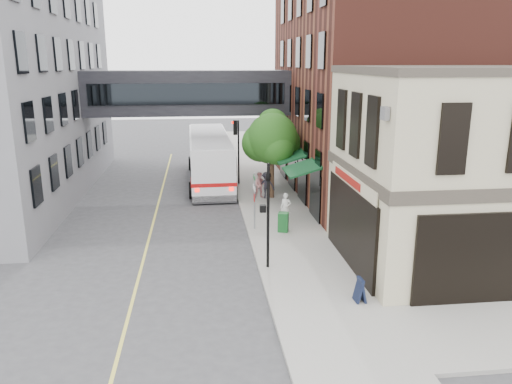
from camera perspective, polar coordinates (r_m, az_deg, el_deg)
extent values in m
plane|color=#38383A|center=(19.72, 0.99, -11.28)|extent=(120.00, 120.00, 0.00)
cube|color=gray|center=(32.99, 1.23, -0.29)|extent=(4.00, 60.00, 0.15)
cube|color=#BBB38E|center=(23.08, 23.09, 2.12)|extent=(10.00, 8.00, 8.15)
cube|color=#38332B|center=(23.07, 23.10, 2.31)|extent=(10.12, 8.12, 0.50)
cube|color=#38332B|center=(22.62, 24.18, 12.61)|extent=(10.12, 8.12, 0.30)
cube|color=black|center=(21.65, 10.72, -3.83)|extent=(0.14, 6.40, 3.40)
cube|color=black|center=(21.64, 10.62, -3.83)|extent=(0.04, 5.90, 3.00)
cube|color=maroon|center=(21.66, 10.35, 1.56)|extent=(0.03, 3.60, 0.32)
cube|color=#522219|center=(34.86, 14.48, 11.61)|extent=(12.00, 18.00, 14.00)
cube|color=#0C3816|center=(32.29, 3.33, 4.67)|extent=(1.80, 13.00, 0.40)
cube|color=black|center=(35.62, -7.76, 11.18)|extent=(14.00, 3.00, 3.00)
cube|color=black|center=(34.08, -7.80, 11.02)|extent=(13.00, 0.08, 1.40)
cube|color=black|center=(37.17, -7.73, 11.33)|extent=(13.00, 0.08, 1.40)
cylinder|color=black|center=(20.72, 1.39, -2.81)|extent=(0.12, 0.12, 4.50)
cube|color=black|center=(20.59, 0.79, -1.91)|extent=(0.25, 0.22, 0.30)
imported|color=black|center=(20.24, 1.42, 2.18)|extent=(0.20, 0.16, 1.00)
cylinder|color=black|center=(35.23, -2.00, 4.55)|extent=(0.12, 0.12, 4.50)
cube|color=black|center=(35.15, -2.37, 5.10)|extent=(0.25, 0.22, 0.30)
cube|color=black|center=(34.94, -2.39, 7.36)|extent=(0.28, 0.28, 1.00)
sphere|color=#FF0C05|center=(34.88, -2.66, 7.93)|extent=(0.18, 0.18, 0.18)
cylinder|color=gray|center=(25.69, -0.17, -1.05)|extent=(0.08, 0.08, 3.00)
cube|color=white|center=(25.50, -0.21, 0.46)|extent=(0.03, 0.75, 0.22)
cube|color=#0C591E|center=(25.37, -0.21, 1.66)|extent=(0.03, 0.70, 0.18)
cube|color=#B20C0C|center=(25.63, -0.21, -0.62)|extent=(0.03, 0.30, 0.40)
cylinder|color=#382619|center=(31.70, 1.85, 1.82)|extent=(0.28, 0.28, 2.80)
sphere|color=#1A4913|center=(31.25, 1.88, 6.11)|extent=(3.20, 3.20, 3.20)
sphere|color=#1A4913|center=(31.93, 3.17, 5.56)|extent=(2.20, 2.20, 2.20)
sphere|color=#1A4913|center=(31.50, 0.53, 5.64)|extent=(2.40, 2.40, 2.40)
sphere|color=#1A4913|center=(31.74, 1.92, 7.71)|extent=(2.00, 2.00, 2.00)
cube|color=#D8CC4C|center=(29.00, -11.52, -2.89)|extent=(0.12, 40.00, 0.01)
cube|color=white|center=(36.70, -5.34, 3.99)|extent=(2.99, 12.75, 3.20)
cube|color=black|center=(36.60, -5.36, 4.84)|extent=(3.05, 12.54, 1.16)
cube|color=#B20C0C|center=(36.81, -5.32, 3.15)|extent=(3.05, 12.78, 0.24)
cylinder|color=black|center=(32.42, -7.37, 0.18)|extent=(0.35, 1.11, 1.11)
cylinder|color=black|center=(32.54, -2.50, 0.35)|extent=(0.35, 1.11, 1.11)
cylinder|color=black|center=(41.04, -7.48, 3.28)|extent=(0.35, 1.11, 1.11)
cylinder|color=black|center=(41.14, -3.62, 3.40)|extent=(0.35, 1.11, 1.11)
imported|color=silver|center=(27.10, 3.41, -1.78)|extent=(0.68, 0.57, 1.59)
imported|color=tan|center=(31.76, 0.48, 0.79)|extent=(0.84, 0.67, 1.66)
imported|color=black|center=(31.70, 1.19, 0.80)|extent=(1.25, 0.99, 1.69)
cube|color=#124F1D|center=(25.62, 3.13, -3.46)|extent=(0.62, 0.58, 1.01)
cube|color=black|center=(18.84, 11.81, -10.88)|extent=(0.36, 0.53, 0.91)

